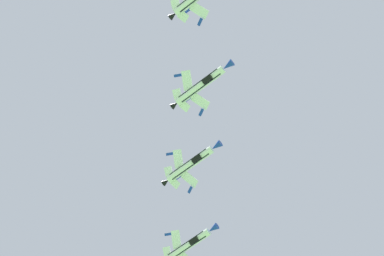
{
  "coord_description": "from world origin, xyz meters",
  "views": [
    {
      "loc": [
        0.41,
        -4.14,
        1.45
      ],
      "look_at": [
        28.01,
        56.35,
        149.65
      ],
      "focal_mm": 71.86,
      "sensor_mm": 36.0,
      "label": 1
    }
  ],
  "objects": [
    {
      "name": "fighter_jet_right_outer",
      "position": [
        38.92,
        82.0,
        147.65
      ],
      "size": [
        9.89,
        14.81,
        6.58
      ],
      "rotation": [
        0.0,
        -0.7,
        3.62
      ],
      "color": "white"
    },
    {
      "name": "fighter_jet_left_outer",
      "position": [
        31.47,
        64.38,
        150.13
      ],
      "size": [
        9.89,
        14.81,
        6.59
      ],
      "rotation": [
        0.0,
        -0.7,
        3.62
      ],
      "color": "white"
    },
    {
      "name": "fighter_jet_right_wing",
      "position": [
        25.67,
        46.57,
        149.26
      ],
      "size": [
        10.16,
        14.81,
        5.71
      ],
      "rotation": [
        0.0,
        -0.59,
        3.62
      ],
      "color": "white"
    }
  ]
}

